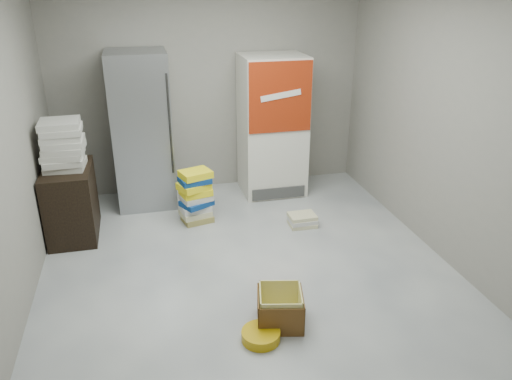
{
  "coord_description": "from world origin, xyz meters",
  "views": [
    {
      "loc": [
        -0.92,
        -3.92,
        2.68
      ],
      "look_at": [
        0.19,
        0.7,
        0.65
      ],
      "focal_mm": 35.0,
      "sensor_mm": 36.0,
      "label": 1
    }
  ],
  "objects_px": {
    "steel_fridge": "(142,131)",
    "coke_cooler": "(272,126)",
    "cardboard_box": "(280,310)",
    "wood_shelf": "(71,202)",
    "phonebook_stack_main": "(196,197)"
  },
  "relations": [
    {
      "from": "steel_fridge",
      "to": "cardboard_box",
      "type": "relative_size",
      "value": 4.23
    },
    {
      "from": "phonebook_stack_main",
      "to": "cardboard_box",
      "type": "xyz_separation_m",
      "value": [
        0.44,
        -2.05,
        -0.19
      ]
    },
    {
      "from": "wood_shelf",
      "to": "phonebook_stack_main",
      "type": "relative_size",
      "value": 1.25
    },
    {
      "from": "wood_shelf",
      "to": "cardboard_box",
      "type": "xyz_separation_m",
      "value": [
        1.81,
        -2.03,
        -0.27
      ]
    },
    {
      "from": "wood_shelf",
      "to": "cardboard_box",
      "type": "bearing_deg",
      "value": -48.35
    },
    {
      "from": "cardboard_box",
      "to": "phonebook_stack_main",
      "type": "bearing_deg",
      "value": 114.67
    },
    {
      "from": "wood_shelf",
      "to": "cardboard_box",
      "type": "relative_size",
      "value": 1.78
    },
    {
      "from": "steel_fridge",
      "to": "coke_cooler",
      "type": "bearing_deg",
      "value": -0.18
    },
    {
      "from": "coke_cooler",
      "to": "phonebook_stack_main",
      "type": "bearing_deg",
      "value": -147.61
    },
    {
      "from": "coke_cooler",
      "to": "phonebook_stack_main",
      "type": "xyz_separation_m",
      "value": [
        -1.11,
        -0.71,
        -0.59
      ]
    },
    {
      "from": "wood_shelf",
      "to": "cardboard_box",
      "type": "height_order",
      "value": "wood_shelf"
    },
    {
      "from": "steel_fridge",
      "to": "cardboard_box",
      "type": "xyz_separation_m",
      "value": [
        0.98,
        -2.76,
        -0.83
      ]
    },
    {
      "from": "cardboard_box",
      "to": "coke_cooler",
      "type": "bearing_deg",
      "value": 88.84
    },
    {
      "from": "wood_shelf",
      "to": "coke_cooler",
      "type": "bearing_deg",
      "value": 16.28
    },
    {
      "from": "cardboard_box",
      "to": "wood_shelf",
      "type": "bearing_deg",
      "value": 144.19
    }
  ]
}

